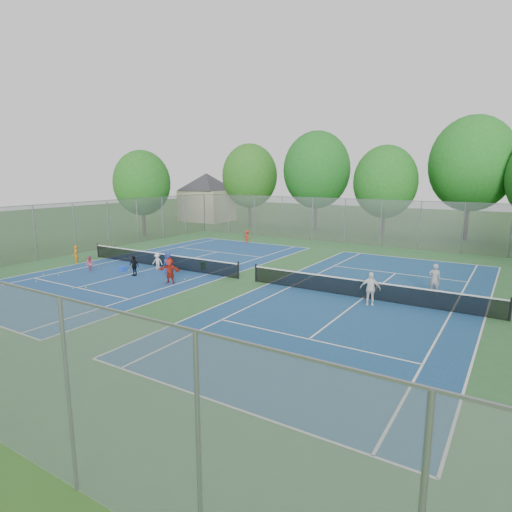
{
  "coord_description": "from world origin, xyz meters",
  "views": [
    {
      "loc": [
        13.42,
        -20.46,
        6.22
      ],
      "look_at": [
        0.0,
        1.0,
        1.3
      ],
      "focal_mm": 30.0,
      "sensor_mm": 36.0,
      "label": 1
    }
  ],
  "objects": [
    {
      "name": "tennis_ball_9",
      "position": [
        -7.77,
        -2.04,
        0.03
      ],
      "size": [
        0.07,
        0.07,
        0.07
      ],
      "primitive_type": "sphere",
      "color": "gold",
      "rests_on": "ground"
    },
    {
      "name": "ground",
      "position": [
        0.0,
        0.0,
        0.0
      ],
      "size": [
        120.0,
        120.0,
        0.0
      ],
      "primitive_type": "plane",
      "color": "#29571B",
      "rests_on": "ground"
    },
    {
      "name": "tree_nw",
      "position": [
        -14.0,
        22.0,
        5.89
      ],
      "size": [
        6.4,
        6.4,
        9.58
      ],
      "color": "#443326",
      "rests_on": "ground"
    },
    {
      "name": "net_right",
      "position": [
        7.0,
        0.0,
        0.46
      ],
      "size": [
        12.87,
        0.1,
        0.91
      ],
      "primitive_type": "cube",
      "color": "black",
      "rests_on": "ground"
    },
    {
      "name": "tree_nl",
      "position": [
        -6.0,
        23.0,
        6.54
      ],
      "size": [
        7.2,
        7.2,
        10.69
      ],
      "color": "#443326",
      "rests_on": "ground"
    },
    {
      "name": "tennis_ball_5",
      "position": [
        -11.0,
        -4.59,
        0.03
      ],
      "size": [
        0.07,
        0.07,
        0.07
      ],
      "primitive_type": "sphere",
      "color": "#BEE735",
      "rests_on": "ground"
    },
    {
      "name": "student_f",
      "position": [
        -3.3,
        -2.98,
        0.77
      ],
      "size": [
        1.49,
        0.82,
        1.53
      ],
      "primitive_type": "imported",
      "rotation": [
        0.0,
        0.0,
        0.27
      ],
      "color": "#A82618",
      "rests_on": "ground"
    },
    {
      "name": "tennis_ball_4",
      "position": [
        -10.04,
        -6.89,
        0.03
      ],
      "size": [
        0.07,
        0.07,
        0.07
      ],
      "primitive_type": "sphere",
      "color": "#CFEB36",
      "rests_on": "ground"
    },
    {
      "name": "student_a",
      "position": [
        -12.59,
        -2.44,
        0.65
      ],
      "size": [
        0.55,
        0.44,
        1.3
      ],
      "primitive_type": "imported",
      "rotation": [
        0.0,
        0.0,
        -0.31
      ],
      "color": "orange",
      "rests_on": "ground"
    },
    {
      "name": "tennis_ball_1",
      "position": [
        -3.15,
        -1.92,
        0.03
      ],
      "size": [
        0.07,
        0.07,
        0.07
      ],
      "primitive_type": "sphere",
      "color": "gold",
      "rests_on": "ground"
    },
    {
      "name": "student_c",
      "position": [
        -6.48,
        -0.77,
        0.55
      ],
      "size": [
        0.8,
        0.6,
        1.09
      ],
      "primitive_type": "imported",
      "rotation": [
        0.0,
        0.0,
        0.31
      ],
      "color": "silver",
      "rests_on": "ground"
    },
    {
      "name": "student_e",
      "position": [
        -5.07,
        -1.25,
        0.69
      ],
      "size": [
        0.7,
        0.48,
        1.38
      ],
      "primitive_type": "imported",
      "rotation": [
        0.0,
        0.0,
        0.05
      ],
      "color": "navy",
      "rests_on": "ground"
    },
    {
      "name": "tennis_ball_8",
      "position": [
        -6.53,
        -6.17,
        0.03
      ],
      "size": [
        0.07,
        0.07,
        0.07
      ],
      "primitive_type": "sphere",
      "color": "#CCD832",
      "rests_on": "ground"
    },
    {
      "name": "net_left",
      "position": [
        -7.0,
        0.0,
        0.46
      ],
      "size": [
        12.87,
        0.1,
        0.91
      ],
      "primitive_type": "cube",
      "color": "black",
      "rests_on": "ground"
    },
    {
      "name": "ball_hopper",
      "position": [
        -4.1,
        1.01,
        0.26
      ],
      "size": [
        0.32,
        0.32,
        0.51
      ],
      "primitive_type": "cube",
      "rotation": [
        0.0,
        0.0,
        0.28
      ],
      "color": "green",
      "rests_on": "ground"
    },
    {
      "name": "tennis_ball_3",
      "position": [
        -10.2,
        -2.48,
        0.03
      ],
      "size": [
        0.07,
        0.07,
        0.07
      ],
      "primitive_type": "sphere",
      "color": "#CAD130",
      "rests_on": "ground"
    },
    {
      "name": "tennis_ball_7",
      "position": [
        -4.69,
        -1.64,
        0.03
      ],
      "size": [
        0.07,
        0.07,
        0.07
      ],
      "primitive_type": "sphere",
      "color": "#BAC92E",
      "rests_on": "ground"
    },
    {
      "name": "tennis_ball_0",
      "position": [
        -6.95,
        -6.68,
        0.03
      ],
      "size": [
        0.07,
        0.07,
        0.07
      ],
      "primitive_type": "sphere",
      "color": "#C6ED37",
      "rests_on": "ground"
    },
    {
      "name": "court_right",
      "position": [
        7.0,
        0.0,
        0.02
      ],
      "size": [
        10.97,
        23.77,
        0.01
      ],
      "primitive_type": "cube",
      "color": "navy",
      "rests_on": "court_pad"
    },
    {
      "name": "child_far_baseline",
      "position": [
        -7.5,
        11.49,
        0.58
      ],
      "size": [
        0.84,
        0.62,
        1.17
      ],
      "primitive_type": "imported",
      "rotation": [
        0.0,
        0.0,
        2.87
      ],
      "color": "red",
      "rests_on": "ground"
    },
    {
      "name": "tennis_ball_6",
      "position": [
        -11.42,
        -5.6,
        0.03
      ],
      "size": [
        0.07,
        0.07,
        0.07
      ],
      "primitive_type": "sphere",
      "color": "#C2D331",
      "rests_on": "ground"
    },
    {
      "name": "instructor",
      "position": [
        9.87,
        2.65,
        0.82
      ],
      "size": [
        0.64,
        0.46,
        1.65
      ],
      "primitive_type": "imported",
      "rotation": [
        0.0,
        0.0,
        3.26
      ],
      "color": "#959597",
      "rests_on": "ground"
    },
    {
      "name": "court_pad",
      "position": [
        0.0,
        0.0,
        0.01
      ],
      "size": [
        32.0,
        32.0,
        0.01
      ],
      "primitive_type": "cube",
      "color": "#306635",
      "rests_on": "ground"
    },
    {
      "name": "tennis_ball_2",
      "position": [
        -10.42,
        -5.24,
        0.03
      ],
      "size": [
        0.07,
        0.07,
        0.07
      ],
      "primitive_type": "sphere",
      "color": "#A6C42D",
      "rests_on": "ground"
    },
    {
      "name": "ball_crate",
      "position": [
        -8.13,
        -2.23,
        0.16
      ],
      "size": [
        0.42,
        0.42,
        0.32
      ],
      "primitive_type": "cube",
      "rotation": [
        0.0,
        0.0,
        -0.14
      ],
      "color": "blue",
      "rests_on": "ground"
    },
    {
      "name": "tree_nr",
      "position": [
        9.0,
        24.0,
        7.04
      ],
      "size": [
        7.6,
        7.6,
        11.42
      ],
      "color": "#443326",
      "rests_on": "ground"
    },
    {
      "name": "house",
      "position": [
        -22.0,
        24.0,
        4.21
      ],
      "size": [
        11.03,
        11.03,
        7.3
      ],
      "color": "#B7A88C",
      "rests_on": "ground"
    },
    {
      "name": "student_d",
      "position": [
        -6.51,
        -2.72,
        0.63
      ],
      "size": [
        0.75,
        0.33,
        1.26
      ],
      "primitive_type": "imported",
      "rotation": [
        0.0,
        0.0,
        0.03
      ],
      "color": "black",
      "rests_on": "ground"
    },
    {
      "name": "fence_west",
      "position": [
        -16.0,
        0.0,
        2.0
      ],
      "size": [
        0.1,
        32.0,
        4.0
      ],
      "primitive_type": "cube",
      "rotation": [
        0.0,
        0.0,
        1.57
      ],
      "color": "gray",
      "rests_on": "ground"
    },
    {
      "name": "tree_side_w",
      "position": [
        -19.0,
        10.0,
        5.24
      ],
      "size": [
        5.6,
        5.6,
        8.47
      ],
      "color": "#443326",
      "rests_on": "ground"
    },
    {
      "name": "student_b",
      "position": [
        -9.78,
        -3.46,
        0.52
      ],
      "size": [
        0.52,
        0.41,
        1.05
      ],
      "primitive_type": "imported",
      "rotation": [
        0.0,
        0.0,
        -0.02
      ],
      "color": "#DA547A",
      "rests_on": "ground"
    },
    {
      "name": "tree_nc",
      "position": [
        2.0,
        21.0,
        5.39
      ],
      "size": [
        6.0,
        6.0,
        8.85
      ],
      "color": "#443326",
      "rests_on": "ground"
    },
    {
      "name": "fence_north",
      "position": [
        0.0,
        16.0,
        2.0
      ],
      "size": [
        32.0,
        0.1,
        4.0
      ],
      "primitive_type": "cube",
      "color": "gray",
      "rests_on": "ground"
    },
    {
      "name": "court_left",
      "position": [
        -7.0,
        0.0,
        0.02
      ],
      "size": [
        10.97,
        23.77,
        0.01
      ],
      "primitive_type": "cube",
      "color": "navy",
      "rests_on": "court_pad"
    },
    {
      "name": "teen_court_b",
      "position": [
        7.59,
        -0.85,
        0.81
      ],
      "size": [
        1.02,
        0.65,
        1.61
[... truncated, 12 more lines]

